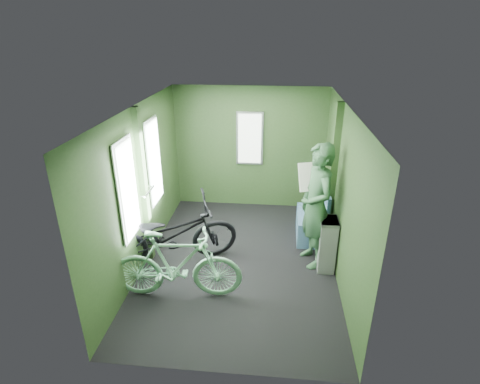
% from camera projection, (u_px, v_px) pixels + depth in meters
% --- Properties ---
extents(room, '(4.00, 4.02, 2.31)m').
position_uv_depth(room, '(237.00, 171.00, 5.11)').
color(room, black).
rests_on(room, ground).
extents(bicycle_black, '(2.17, 1.55, 1.16)m').
position_uv_depth(bicycle_black, '(173.00, 264.00, 5.57)').
color(bicycle_black, black).
rests_on(bicycle_black, ground).
extents(bicycle_mint, '(1.69, 0.66, 1.03)m').
position_uv_depth(bicycle_mint, '(180.00, 296.00, 4.91)').
color(bicycle_mint, '#86CCA5').
rests_on(bicycle_mint, ground).
extents(passenger, '(0.63, 0.81, 1.85)m').
position_uv_depth(passenger, '(316.00, 206.00, 5.28)').
color(passenger, '#2F5636').
rests_on(passenger, ground).
extents(waste_box, '(0.24, 0.33, 0.80)m').
position_uv_depth(waste_box, '(327.00, 244.00, 5.33)').
color(waste_box, slate).
rests_on(waste_box, ground).
extents(bench_seat, '(0.49, 0.85, 0.89)m').
position_uv_depth(bench_seat, '(313.00, 222.00, 6.22)').
color(bench_seat, '#304A66').
rests_on(bench_seat, ground).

